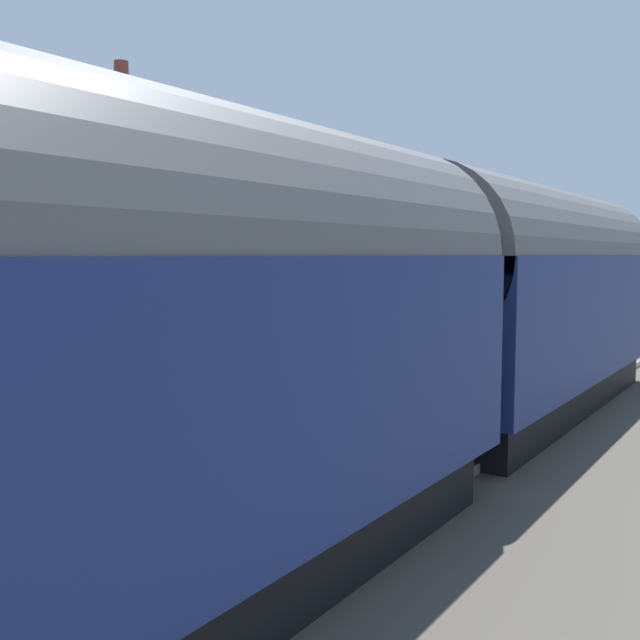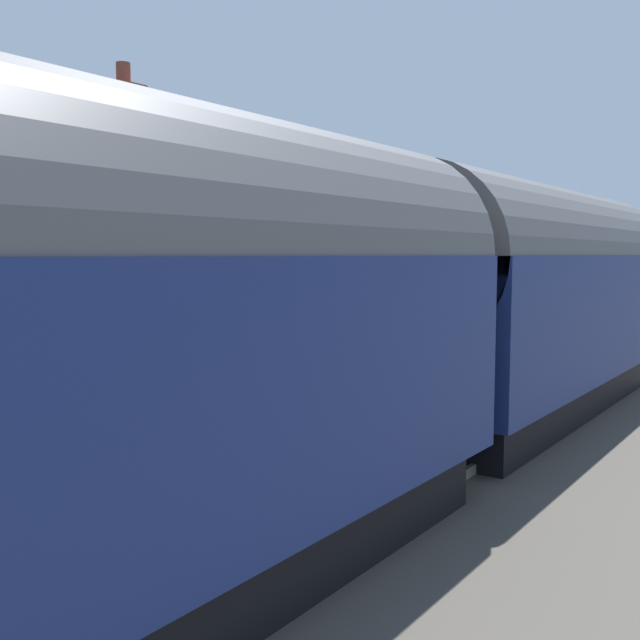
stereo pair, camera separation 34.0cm
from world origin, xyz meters
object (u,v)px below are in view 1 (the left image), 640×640
(planter_corner_building, at_px, (196,378))
(station_building, at_px, (20,296))
(tree_distant, at_px, (232,198))
(train, at_px, (435,311))
(planter_edge_far, at_px, (329,319))
(tree_behind_building, at_px, (83,203))
(lamp_post_platform, at_px, (417,233))
(bench_platform_end, at_px, (343,327))
(bench_near_building, at_px, (486,305))

(planter_corner_building, bearing_deg, station_building, 115.75)
(planter_corner_building, xyz_separation_m, tree_distant, (10.93, 8.68, 3.63))
(train, height_order, tree_distant, tree_distant)
(planter_edge_far, bearing_deg, tree_behind_building, 92.76)
(lamp_post_platform, bearing_deg, planter_edge_far, 82.65)
(tree_distant, bearing_deg, bench_platform_end, -123.17)
(lamp_post_platform, bearing_deg, bench_near_building, 8.42)
(station_building, distance_m, tree_behind_building, 12.92)
(station_building, distance_m, bench_near_building, 16.01)
(station_building, xyz_separation_m, planter_corner_building, (1.16, -2.41, -1.17))
(bench_near_building, bearing_deg, station_building, 175.95)
(station_building, relative_size, bench_platform_end, 5.39)
(tree_behind_building, xyz_separation_m, tree_distant, (3.51, -3.13, 0.22))
(train, xyz_separation_m, bench_platform_end, (4.26, 4.21, -0.83))
(bench_platform_end, height_order, lamp_post_platform, lamp_post_platform)
(planter_corner_building, bearing_deg, bench_platform_end, 12.50)
(tree_behind_building, height_order, tree_distant, tree_behind_building)
(bench_platform_end, xyz_separation_m, planter_corner_building, (-6.15, -1.36, -0.15))
(bench_platform_end, bearing_deg, planter_edge_far, 40.87)
(station_building, height_order, tree_behind_building, tree_behind_building)
(planter_corner_building, height_order, tree_distant, tree_distant)
(station_building, height_order, planter_edge_far, station_building)
(bench_platform_end, relative_size, planter_corner_building, 2.16)
(train, distance_m, bench_platform_end, 6.04)
(planter_corner_building, height_order, lamp_post_platform, lamp_post_platform)
(planter_corner_building, xyz_separation_m, lamp_post_platform, (7.52, 0.21, 2.26))
(bench_near_building, height_order, lamp_post_platform, lamp_post_platform)
(planter_corner_building, xyz_separation_m, planter_edge_far, (7.86, 2.84, 0.14))
(station_building, xyz_separation_m, tree_behind_building, (8.59, 9.39, 2.25))
(station_building, bearing_deg, bench_platform_end, -8.17)
(bench_platform_end, height_order, planter_edge_far, planter_edge_far)
(station_building, bearing_deg, lamp_post_platform, -14.22)
(bench_platform_end, bearing_deg, tree_behind_building, 83.04)
(train, height_order, bench_near_building, train)
(train, bearing_deg, tree_distant, 51.89)
(train, distance_m, tree_distant, 14.88)
(bench_near_building, xyz_separation_m, tree_distant, (-3.84, 7.39, 3.48))
(planter_corner_building, relative_size, lamp_post_platform, 0.18)
(lamp_post_platform, xyz_separation_m, tree_distant, (3.41, 8.46, 1.37))
(planter_edge_far, bearing_deg, train, -136.37)
(train, bearing_deg, station_building, 120.20)
(bench_platform_end, height_order, planter_corner_building, bench_platform_end)
(station_building, bearing_deg, tree_behind_building, 47.55)
(bench_near_building, distance_m, tree_behind_building, 13.24)
(train, bearing_deg, bench_platform_end, 44.67)
(tree_behind_building, bearing_deg, bench_platform_end, -96.96)
(bench_platform_end, distance_m, lamp_post_platform, 2.76)
(train, relative_size, tree_distant, 2.74)
(tree_distant, bearing_deg, planter_corner_building, -141.56)
(lamp_post_platform, bearing_deg, train, -151.47)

